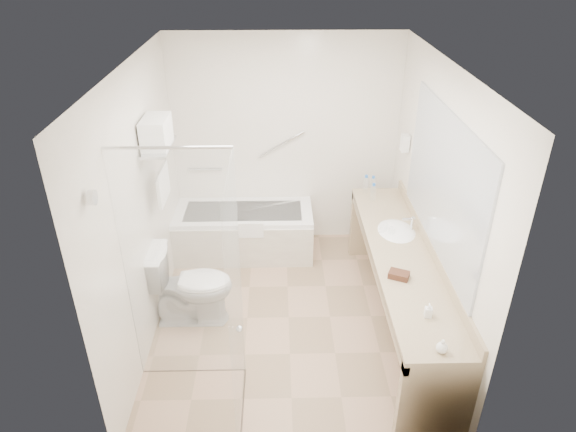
{
  "coord_description": "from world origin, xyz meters",
  "views": [
    {
      "loc": [
        -0.09,
        -4.02,
        3.39
      ],
      "look_at": [
        0.0,
        0.3,
        1.0
      ],
      "focal_mm": 32.0,
      "sensor_mm": 36.0,
      "label": 1
    }
  ],
  "objects_px": {
    "vanity_counter": "(400,272)",
    "amenity_basket": "(399,275)",
    "bathtub": "(244,231)",
    "water_bottle_left": "(373,185)",
    "toilet": "(191,285)"
  },
  "relations": [
    {
      "from": "toilet",
      "to": "water_bottle_left",
      "type": "distance_m",
      "value": 2.26
    },
    {
      "from": "bathtub",
      "to": "vanity_counter",
      "type": "bearing_deg",
      "value": -42.35
    },
    {
      "from": "bathtub",
      "to": "amenity_basket",
      "type": "height_order",
      "value": "amenity_basket"
    },
    {
      "from": "bathtub",
      "to": "amenity_basket",
      "type": "xyz_separation_m",
      "value": [
        1.41,
        -1.76,
        0.6
      ]
    },
    {
      "from": "toilet",
      "to": "amenity_basket",
      "type": "xyz_separation_m",
      "value": [
        1.86,
        -0.53,
        0.47
      ]
    },
    {
      "from": "vanity_counter",
      "to": "toilet",
      "type": "distance_m",
      "value": 2.0
    },
    {
      "from": "vanity_counter",
      "to": "water_bottle_left",
      "type": "height_order",
      "value": "water_bottle_left"
    },
    {
      "from": "bathtub",
      "to": "amenity_basket",
      "type": "relative_size",
      "value": 9.66
    },
    {
      "from": "vanity_counter",
      "to": "amenity_basket",
      "type": "xyz_separation_m",
      "value": [
        -0.11,
        -0.37,
        0.24
      ]
    },
    {
      "from": "vanity_counter",
      "to": "amenity_basket",
      "type": "height_order",
      "value": "vanity_counter"
    },
    {
      "from": "vanity_counter",
      "to": "amenity_basket",
      "type": "distance_m",
      "value": 0.45
    },
    {
      "from": "amenity_basket",
      "to": "toilet",
      "type": "bearing_deg",
      "value": 164.03
    },
    {
      "from": "bathtub",
      "to": "vanity_counter",
      "type": "xyz_separation_m",
      "value": [
        1.52,
        -1.39,
        0.36
      ]
    },
    {
      "from": "vanity_counter",
      "to": "bathtub",
      "type": "bearing_deg",
      "value": 137.65
    },
    {
      "from": "vanity_counter",
      "to": "water_bottle_left",
      "type": "xyz_separation_m",
      "value": [
        -0.07,
        1.25,
        0.3
      ]
    }
  ]
}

